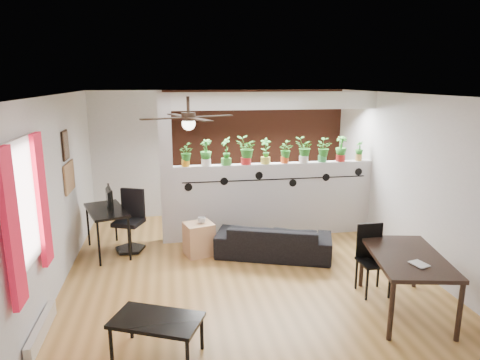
# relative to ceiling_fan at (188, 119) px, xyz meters

# --- Properties ---
(room_shell) EXTENTS (6.30, 7.10, 2.90)m
(room_shell) POSITION_rel_ceiling_fan_xyz_m (0.80, 0.30, -1.01)
(room_shell) COLOR olive
(room_shell) RESTS_ON ground
(partition_wall) EXTENTS (3.60, 0.18, 1.35)m
(partition_wall) POSITION_rel_ceiling_fan_xyz_m (1.60, 1.80, -1.64)
(partition_wall) COLOR #BCBCC1
(partition_wall) RESTS_ON ground
(ceiling_header) EXTENTS (3.60, 0.18, 0.30)m
(ceiling_header) POSITION_rel_ceiling_fan_xyz_m (1.60, 1.80, 0.14)
(ceiling_header) COLOR silver
(ceiling_header) RESTS_ON room_shell
(pier_column) EXTENTS (0.22, 0.20, 2.60)m
(pier_column) POSITION_rel_ceiling_fan_xyz_m (-0.31, 1.80, -1.01)
(pier_column) COLOR #BCBCC1
(pier_column) RESTS_ON ground
(brick_panel) EXTENTS (3.90, 0.05, 2.60)m
(brick_panel) POSITION_rel_ceiling_fan_xyz_m (1.60, 3.27, -1.01)
(brick_panel) COLOR #AF4F32
(brick_panel) RESTS_ON ground
(vine_decal) EXTENTS (3.31, 0.01, 0.30)m
(vine_decal) POSITION_rel_ceiling_fan_xyz_m (1.60, 1.70, -1.23)
(vine_decal) COLOR black
(vine_decal) RESTS_ON partition_wall
(window_assembly) EXTENTS (0.09, 1.30, 1.55)m
(window_assembly) POSITION_rel_ceiling_fan_xyz_m (-1.76, -0.90, -0.81)
(window_assembly) COLOR white
(window_assembly) RESTS_ON room_shell
(baseboard_heater) EXTENTS (0.08, 1.00, 0.18)m
(baseboard_heater) POSITION_rel_ceiling_fan_xyz_m (-1.74, -0.90, -2.22)
(baseboard_heater) COLOR silver
(baseboard_heater) RESTS_ON ground
(corkboard) EXTENTS (0.03, 0.60, 0.45)m
(corkboard) POSITION_rel_ceiling_fan_xyz_m (-1.78, 1.25, -0.96)
(corkboard) COLOR #996E4A
(corkboard) RESTS_ON room_shell
(framed_art) EXTENTS (0.03, 0.34, 0.44)m
(framed_art) POSITION_rel_ceiling_fan_xyz_m (-1.78, 1.20, -0.46)
(framed_art) COLOR #8C7259
(framed_art) RESTS_ON room_shell
(ceiling_fan) EXTENTS (1.19, 1.19, 0.43)m
(ceiling_fan) POSITION_rel_ceiling_fan_xyz_m (0.00, 0.00, 0.00)
(ceiling_fan) COLOR black
(ceiling_fan) RESTS_ON room_shell
(potted_plant_0) EXTENTS (0.21, 0.23, 0.40)m
(potted_plant_0) POSITION_rel_ceiling_fan_xyz_m (0.02, 1.80, -0.75)
(potted_plant_0) COLOR orange
(potted_plant_0) RESTS_ON partition_wall
(potted_plant_1) EXTENTS (0.30, 0.29, 0.46)m
(potted_plant_1) POSITION_rel_ceiling_fan_xyz_m (0.37, 1.80, -0.72)
(potted_plant_1) COLOR white
(potted_plant_1) RESTS_ON partition_wall
(potted_plant_2) EXTENTS (0.28, 0.31, 0.49)m
(potted_plant_2) POSITION_rel_ceiling_fan_xyz_m (0.72, 1.80, -0.71)
(potted_plant_2) COLOR green
(potted_plant_2) RESTS_ON partition_wall
(potted_plant_3) EXTENTS (0.27, 0.22, 0.49)m
(potted_plant_3) POSITION_rel_ceiling_fan_xyz_m (1.07, 1.80, -0.71)
(potted_plant_3) COLOR red
(potted_plant_3) RESTS_ON partition_wall
(potted_plant_4) EXTENTS (0.28, 0.25, 0.46)m
(potted_plant_4) POSITION_rel_ceiling_fan_xyz_m (1.42, 1.80, -0.72)
(potted_plant_4) COLOR #D8CA4C
(potted_plant_4) RESTS_ON partition_wall
(potted_plant_5) EXTENTS (0.21, 0.24, 0.40)m
(potted_plant_5) POSITION_rel_ceiling_fan_xyz_m (1.78, 1.80, -0.75)
(potted_plant_5) COLOR #CC4618
(potted_plant_5) RESTS_ON partition_wall
(potted_plant_6) EXTENTS (0.24, 0.19, 0.45)m
(potted_plant_6) POSITION_rel_ceiling_fan_xyz_m (2.13, 1.80, -0.73)
(potted_plant_6) COLOR silver
(potted_plant_6) RESTS_ON partition_wall
(potted_plant_7) EXTENTS (0.25, 0.27, 0.43)m
(potted_plant_7) POSITION_rel_ceiling_fan_xyz_m (2.48, 1.80, -0.74)
(potted_plant_7) COLOR green
(potted_plant_7) RESTS_ON partition_wall
(potted_plant_8) EXTENTS (0.29, 0.26, 0.46)m
(potted_plant_8) POSITION_rel_ceiling_fan_xyz_m (2.83, 1.80, -0.72)
(potted_plant_8) COLOR #AC201B
(potted_plant_8) RESTS_ON partition_wall
(potted_plant_9) EXTENTS (0.17, 0.19, 0.36)m
(potted_plant_9) POSITION_rel_ceiling_fan_xyz_m (3.18, 1.80, -0.77)
(potted_plant_9) COLOR #C59145
(potted_plant_9) RESTS_ON partition_wall
(sofa) EXTENTS (1.88, 1.23, 0.51)m
(sofa) POSITION_rel_ceiling_fan_xyz_m (1.36, 0.87, -2.06)
(sofa) COLOR black
(sofa) RESTS_ON ground
(cube_shelf) EXTENTS (0.53, 0.50, 0.54)m
(cube_shelf) POSITION_rel_ceiling_fan_xyz_m (0.17, 1.12, -2.05)
(cube_shelf) COLOR tan
(cube_shelf) RESTS_ON ground
(cup) EXTENTS (0.17, 0.17, 0.10)m
(cup) POSITION_rel_ceiling_fan_xyz_m (0.22, 1.12, -1.73)
(cup) COLOR gray
(cup) RESTS_ON cube_shelf
(computer_desk) EXTENTS (0.85, 1.16, 0.75)m
(computer_desk) POSITION_rel_ceiling_fan_xyz_m (-1.30, 1.46, -1.63)
(computer_desk) COLOR black
(computer_desk) RESTS_ON ground
(monitor) EXTENTS (0.32, 0.12, 0.18)m
(monitor) POSITION_rel_ceiling_fan_xyz_m (-1.30, 1.61, -1.47)
(monitor) COLOR black
(monitor) RESTS_ON computer_desk
(office_chair) EXTENTS (0.56, 0.56, 1.01)m
(office_chair) POSITION_rel_ceiling_fan_xyz_m (-0.94, 1.52, -1.87)
(office_chair) COLOR black
(office_chair) RESTS_ON ground
(dining_table) EXTENTS (1.06, 1.48, 0.73)m
(dining_table) POSITION_rel_ceiling_fan_xyz_m (2.54, -1.05, -1.66)
(dining_table) COLOR black
(dining_table) RESTS_ON ground
(book) EXTENTS (0.19, 0.23, 0.02)m
(book) POSITION_rel_ceiling_fan_xyz_m (2.44, -1.35, -1.57)
(book) COLOR gray
(book) RESTS_ON dining_table
(folding_chair) EXTENTS (0.38, 0.38, 0.93)m
(folding_chair) POSITION_rel_ceiling_fan_xyz_m (2.36, -0.49, -1.76)
(folding_chair) COLOR black
(folding_chair) RESTS_ON ground
(coffee_table) EXTENTS (1.03, 0.82, 0.42)m
(coffee_table) POSITION_rel_ceiling_fan_xyz_m (-0.45, -1.44, -1.94)
(coffee_table) COLOR black
(coffee_table) RESTS_ON ground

